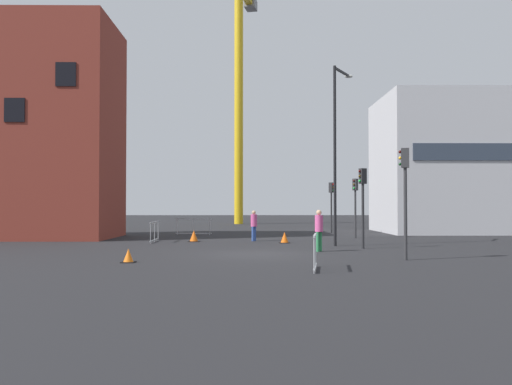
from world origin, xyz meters
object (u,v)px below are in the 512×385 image
(traffic_cone_striped, at_px, (128,256))
(traffic_light_island, at_px, (405,185))
(traffic_light_far, at_px, (355,198))
(traffic_light_corner, at_px, (363,194))
(construction_crane, at_px, (238,59))
(traffic_cone_on_verge, at_px, (285,238))
(traffic_light_near, at_px, (331,199))
(pedestrian_waiting, at_px, (254,223))
(traffic_cone_by_barrier, at_px, (194,236))
(pedestrian_walking, at_px, (319,227))
(streetlamp_tall, at_px, (337,141))

(traffic_cone_striped, bearing_deg, traffic_light_island, 4.32)
(traffic_light_far, bearing_deg, traffic_light_corner, -98.57)
(construction_crane, height_order, traffic_cone_on_verge, construction_crane)
(construction_crane, distance_m, traffic_cone_striped, 39.98)
(construction_crane, height_order, traffic_light_island, construction_crane)
(traffic_light_near, xyz_separation_m, pedestrian_waiting, (-5.42, -7.83, -1.42))
(traffic_cone_striped, bearing_deg, traffic_cone_by_barrier, 83.73)
(construction_crane, distance_m, traffic_light_near, 23.77)
(traffic_light_corner, xyz_separation_m, pedestrian_waiting, (-4.90, 5.07, -1.49))
(traffic_light_near, distance_m, pedestrian_walking, 14.75)
(traffic_light_island, height_order, traffic_light_near, traffic_light_island)
(streetlamp_tall, distance_m, pedestrian_walking, 5.36)
(pedestrian_walking, height_order, traffic_cone_striped, pedestrian_walking)
(pedestrian_walking, distance_m, pedestrian_waiting, 7.15)
(streetlamp_tall, bearing_deg, construction_crane, 100.86)
(streetlamp_tall, relative_size, traffic_cone_by_barrier, 14.34)
(streetlamp_tall, bearing_deg, traffic_cone_by_barrier, 158.27)
(traffic_light_near, xyz_separation_m, traffic_cone_on_verge, (-3.84, -9.36, -2.13))
(streetlamp_tall, height_order, pedestrian_waiting, streetlamp_tall)
(pedestrian_walking, relative_size, pedestrian_waiting, 1.06)
(traffic_light_far, height_order, traffic_cone_striped, traffic_light_far)
(traffic_cone_on_verge, relative_size, traffic_cone_striped, 1.19)
(traffic_light_far, xyz_separation_m, traffic_light_near, (-0.64, 5.22, -0.01))
(pedestrian_walking, bearing_deg, pedestrian_waiting, 112.31)
(construction_crane, distance_m, traffic_cone_on_verge, 31.76)
(construction_crane, xyz_separation_m, streetlamp_tall, (5.51, -28.70, -11.81))
(streetlamp_tall, distance_m, traffic_light_corner, 3.26)
(traffic_cone_by_barrier, bearing_deg, streetlamp_tall, -21.73)
(traffic_cone_by_barrier, bearing_deg, traffic_light_far, 18.45)
(traffic_light_near, bearing_deg, pedestrian_waiting, -124.69)
(traffic_light_far, relative_size, traffic_cone_by_barrier, 5.82)
(traffic_light_island, bearing_deg, traffic_cone_by_barrier, 131.59)
(construction_crane, xyz_separation_m, traffic_light_far, (7.56, -22.73, -14.50))
(traffic_light_far, xyz_separation_m, traffic_light_island, (-0.69, -12.76, 0.29))
(traffic_light_near, bearing_deg, traffic_cone_striped, -117.59)
(traffic_cone_on_verge, bearing_deg, streetlamp_tall, -36.94)
(traffic_light_corner, height_order, traffic_cone_on_verge, traffic_light_corner)
(construction_crane, height_order, traffic_cone_by_barrier, construction_crane)
(traffic_light_far, distance_m, pedestrian_walking, 9.91)
(traffic_light_near, xyz_separation_m, traffic_cone_striped, (-9.78, -18.71, -2.17))
(construction_crane, height_order, pedestrian_walking, construction_crane)
(traffic_light_corner, relative_size, pedestrian_walking, 2.06)
(traffic_light_corner, relative_size, pedestrian_waiting, 2.18)
(traffic_light_island, bearing_deg, traffic_light_near, 89.82)
(traffic_light_near, relative_size, traffic_cone_on_verge, 6.24)
(pedestrian_walking, bearing_deg, traffic_light_near, 79.39)
(traffic_cone_on_verge, bearing_deg, traffic_cone_striped, -122.44)
(traffic_light_near, height_order, traffic_cone_by_barrier, traffic_light_near)
(pedestrian_waiting, bearing_deg, pedestrian_walking, -67.69)
(traffic_cone_by_barrier, xyz_separation_m, traffic_cone_on_verge, (4.80, -1.05, -0.02))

